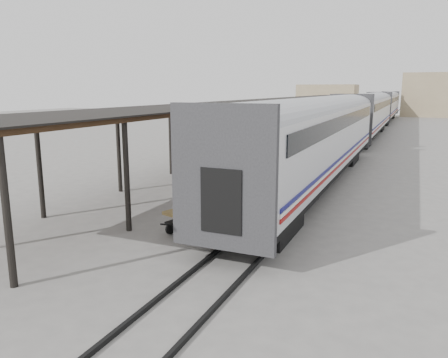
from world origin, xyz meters
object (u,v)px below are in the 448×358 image
at_px(porter, 196,185).
at_px(pedestrian, 265,145).
at_px(baggage_cart, 199,213).
at_px(luggage_tug, 282,143).

distance_m(porter, pedestrian, 18.80).
bearing_deg(pedestrian, porter, 89.79).
height_order(baggage_cart, pedestrian, pedestrian).
bearing_deg(luggage_tug, baggage_cart, -70.39).
bearing_deg(porter, pedestrian, 28.44).
distance_m(baggage_cart, luggage_tug, 22.35).
relative_size(luggage_tug, pedestrian, 0.85).
xyz_separation_m(baggage_cart, porter, (0.21, -0.65, 1.19)).
bearing_deg(luggage_tug, porter, -70.12).
bearing_deg(baggage_cart, porter, -53.80).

